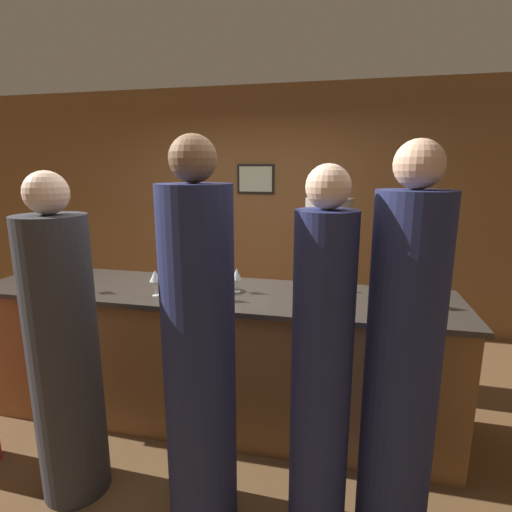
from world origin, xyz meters
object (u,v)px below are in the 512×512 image
(guest_4, at_px, (402,369))
(wine_bottle_0, at_px, (303,274))
(guest_2, at_px, (199,354))
(guest_1, at_px, (64,354))
(ice_bucket, at_px, (199,276))
(guest_0, at_px, (321,374))
(bartender, at_px, (326,288))

(guest_4, distance_m, wine_bottle_0, 1.14)
(guest_2, distance_m, guest_4, 0.99)
(guest_1, bearing_deg, guest_4, 2.80)
(guest_2, relative_size, ice_bucket, 10.24)
(guest_2, bearing_deg, guest_1, 179.90)
(guest_0, relative_size, guest_2, 0.93)
(guest_1, height_order, ice_bucket, guest_1)
(bartender, xyz_separation_m, guest_2, (-0.56, -1.63, 0.10))
(guest_4, xyz_separation_m, ice_bucket, (-1.31, 0.79, 0.17))
(guest_4, bearing_deg, guest_1, -177.20)
(bartender, xyz_separation_m, wine_bottle_0, (-0.14, -0.58, 0.27))
(guest_0, relative_size, guest_4, 0.95)
(guest_2, bearing_deg, ice_bucket, 110.49)
(guest_1, xyz_separation_m, ice_bucket, (0.47, 0.87, 0.25))
(guest_1, distance_m, ice_bucket, 1.02)
(guest_2, xyz_separation_m, wine_bottle_0, (0.41, 1.05, 0.17))
(guest_2, relative_size, wine_bottle_0, 6.99)
(guest_0, height_order, guest_1, guest_0)
(bartender, xyz_separation_m, guest_1, (-1.35, -1.63, 0.02))
(guest_0, bearing_deg, guest_4, 9.19)
(bartender, height_order, ice_bucket, bartender)
(bartender, bearing_deg, wine_bottle_0, 75.96)
(guest_2, bearing_deg, bartender, 71.20)
(bartender, relative_size, ice_bucket, 9.29)
(bartender, distance_m, guest_1, 2.12)
(guest_0, bearing_deg, guest_1, -178.92)
(guest_0, xyz_separation_m, wine_bottle_0, (-0.20, 1.03, 0.22))
(bartender, bearing_deg, guest_0, 92.05)
(guest_4, bearing_deg, wine_bottle_0, 120.80)
(guest_1, relative_size, guest_2, 0.92)
(bartender, distance_m, guest_2, 1.73)
(guest_0, xyz_separation_m, guest_2, (-0.61, -0.03, 0.05))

